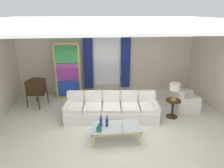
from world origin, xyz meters
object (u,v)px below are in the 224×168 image
bottle_crystal_tall (122,127)px  round_side_table (173,107)px  vintage_tv (36,87)px  peacock_figurine (80,97)px  armchair_white (183,102)px  bottle_ruby_flask (107,122)px  couch_white_long (111,109)px  bottle_blue_decanter (99,128)px  bottle_amber_squat (101,121)px  coffee_table (116,128)px  stained_glass_divider (68,73)px  table_lamp_brass (175,88)px

bottle_crystal_tall → round_side_table: size_ratio=0.51×
vintage_tv → peacock_figurine: bearing=5.9°
vintage_tv → armchair_white: vintage_tv is taller
bottle_crystal_tall → bottle_ruby_flask: 0.46m
couch_white_long → bottle_blue_decanter: bearing=-107.8°
armchair_white → round_side_table: bearing=-139.1°
round_side_table → bottle_crystal_tall: bearing=-144.7°
bottle_amber_squat → bottle_crystal_tall: bearing=-31.9°
couch_white_long → armchair_white: 2.59m
vintage_tv → round_side_table: 4.77m
bottle_amber_squat → vintage_tv: size_ratio=0.24×
coffee_table → vintage_tv: size_ratio=0.96×
couch_white_long → stained_glass_divider: stained_glass_divider is taller
coffee_table → peacock_figurine: (-1.04, 2.58, -0.16)m
coffee_table → bottle_blue_decanter: bottle_blue_decanter is taller
coffee_table → armchair_white: size_ratio=1.47×
bottle_ruby_flask → coffee_table: bearing=-10.0°
bottle_amber_squat → vintage_tv: 3.21m
armchair_white → coffee_table: bearing=-148.4°
bottle_ruby_flask → vintage_tv: 3.34m
vintage_tv → stained_glass_divider: (1.08, 0.52, 0.33)m
coffee_table → peacock_figurine: bearing=111.9°
bottle_amber_squat → round_side_table: (2.37, 0.99, -0.18)m
stained_glass_divider → vintage_tv: bearing=-154.6°
bottle_ruby_flask → armchair_white: (2.80, 1.54, -0.25)m
round_side_table → coffee_table: bearing=-151.5°
bottle_ruby_flask → vintage_tv: (-2.34, 2.38, 0.19)m
coffee_table → armchair_white: 3.02m
table_lamp_brass → coffee_table: bearing=-151.5°
vintage_tv → bottle_blue_decanter: bearing=-50.7°
couch_white_long → peacock_figurine: couch_white_long is taller
coffee_table → bottle_blue_decanter: (-0.45, -0.18, 0.11)m
bottle_blue_decanter → vintage_tv: (-2.12, 2.60, 0.24)m
bottle_amber_squat → table_lamp_brass: bearing=22.7°
bottle_amber_squat → table_lamp_brass: (2.37, 0.99, 0.49)m
bottle_blue_decanter → bottle_amber_squat: size_ratio=0.70×
armchair_white → bottle_ruby_flask: bearing=-151.2°
vintage_tv → bottle_ruby_flask: bearing=-45.5°
couch_white_long → round_side_table: (1.97, -0.17, 0.05)m
bottle_amber_squat → armchair_white: size_ratio=0.36×
stained_glass_divider → round_side_table: bearing=-28.2°
couch_white_long → round_side_table: bearing=-5.0°
round_side_table → table_lamp_brass: (0.00, 0.00, 0.67)m
couch_white_long → bottle_blue_decanter: couch_white_long is taller
couch_white_long → stained_glass_divider: bearing=131.6°
round_side_table → bottle_blue_decanter: bearing=-152.8°
stained_glass_divider → round_side_table: (3.47, -1.86, -0.70)m
bottle_amber_squat → vintage_tv: vintage_tv is taller
armchair_white → round_side_table: 0.78m
couch_white_long → bottle_amber_squat: bearing=-108.8°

